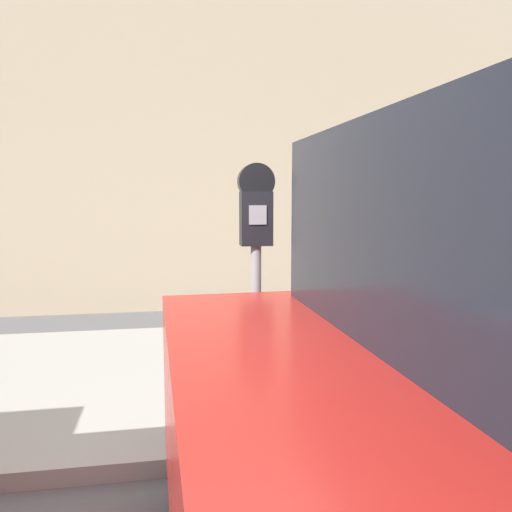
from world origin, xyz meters
name	(u,v)px	position (x,y,z in m)	size (l,w,h in m)	color
sidewalk	(278,371)	(0.00, 2.20, 0.05)	(24.00, 2.80, 0.11)	#ADAAA3
building_facade	(234,99)	(0.00, 5.02, 2.83)	(24.00, 0.30, 5.65)	tan
parking_meter	(256,245)	(-0.37, 1.14, 1.24)	(0.21, 0.12, 1.61)	gray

